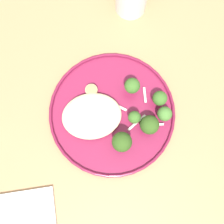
{
  "coord_description": "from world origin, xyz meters",
  "views": [
    {
      "loc": [
        0.07,
        0.08,
        1.32
      ],
      "look_at": [
        0.06,
        -0.03,
        0.76
      ],
      "focal_mm": 40.82,
      "sensor_mm": 36.0,
      "label": 1
    }
  ],
  "objects_px": {
    "broccoli_floret_tall_stalk": "(164,114)",
    "broccoli_floret_split_head": "(122,142)",
    "seared_scallop_half_hidden": "(91,115)",
    "seared_scallop_tiny_bay": "(110,109)",
    "folded_napkin": "(20,213)",
    "broccoli_floret_right_tilted": "(132,86)",
    "broccoli_floret_beside_noodles": "(149,125)",
    "seared_scallop_front_small": "(91,90)",
    "broccoli_floret_rear_charred": "(160,98)",
    "seared_scallop_left_edge": "(75,108)",
    "broccoli_floret_front_edge": "(134,117)",
    "dinner_plate": "(112,113)"
  },
  "relations": [
    {
      "from": "broccoli_floret_right_tilted",
      "to": "folded_napkin",
      "type": "height_order",
      "value": "broccoli_floret_right_tilted"
    },
    {
      "from": "broccoli_floret_tall_stalk",
      "to": "seared_scallop_tiny_bay",
      "type": "bearing_deg",
      "value": -13.92
    },
    {
      "from": "seared_scallop_tiny_bay",
      "to": "broccoli_floret_beside_noodles",
      "type": "relative_size",
      "value": 0.56
    },
    {
      "from": "seared_scallop_front_small",
      "to": "broccoli_floret_beside_noodles",
      "type": "relative_size",
      "value": 0.54
    },
    {
      "from": "broccoli_floret_front_edge",
      "to": "broccoli_floret_rear_charred",
      "type": "bearing_deg",
      "value": -150.44
    },
    {
      "from": "seared_scallop_left_edge",
      "to": "broccoli_floret_front_edge",
      "type": "xyz_separation_m",
      "value": [
        -0.13,
        0.04,
        0.02
      ]
    },
    {
      "from": "seared_scallop_left_edge",
      "to": "broccoli_floret_front_edge",
      "type": "height_order",
      "value": "broccoli_floret_front_edge"
    },
    {
      "from": "broccoli_floret_split_head",
      "to": "broccoli_floret_tall_stalk",
      "type": "bearing_deg",
      "value": -153.9
    },
    {
      "from": "seared_scallop_half_hidden",
      "to": "broccoli_floret_front_edge",
      "type": "height_order",
      "value": "broccoli_floret_front_edge"
    },
    {
      "from": "seared_scallop_tiny_bay",
      "to": "broccoli_floret_front_edge",
      "type": "bearing_deg",
      "value": 150.29
    },
    {
      "from": "seared_scallop_front_small",
      "to": "folded_napkin",
      "type": "height_order",
      "value": "seared_scallop_front_small"
    },
    {
      "from": "seared_scallop_tiny_bay",
      "to": "broccoli_floret_rear_charred",
      "type": "distance_m",
      "value": 0.11
    },
    {
      "from": "seared_scallop_half_hidden",
      "to": "broccoli_floret_rear_charred",
      "type": "height_order",
      "value": "broccoli_floret_rear_charred"
    },
    {
      "from": "broccoli_floret_tall_stalk",
      "to": "broccoli_floret_beside_noodles",
      "type": "distance_m",
      "value": 0.04
    },
    {
      "from": "broccoli_floret_tall_stalk",
      "to": "broccoli_floret_split_head",
      "type": "bearing_deg",
      "value": 26.1
    },
    {
      "from": "broccoli_floret_tall_stalk",
      "to": "broccoli_floret_right_tilted",
      "type": "distance_m",
      "value": 0.09
    },
    {
      "from": "seared_scallop_left_edge",
      "to": "broccoli_floret_rear_charred",
      "type": "xyz_separation_m",
      "value": [
        -0.19,
        0.01,
        0.02
      ]
    },
    {
      "from": "broccoli_floret_front_edge",
      "to": "seared_scallop_half_hidden",
      "type": "bearing_deg",
      "value": -12.75
    },
    {
      "from": "broccoli_floret_tall_stalk",
      "to": "broccoli_floret_beside_noodles",
      "type": "bearing_deg",
      "value": 28.49
    },
    {
      "from": "seared_scallop_tiny_bay",
      "to": "broccoli_floret_split_head",
      "type": "relative_size",
      "value": 0.47
    },
    {
      "from": "seared_scallop_left_edge",
      "to": "broccoli_floret_right_tilted",
      "type": "bearing_deg",
      "value": -168.12
    },
    {
      "from": "broccoli_floret_split_head",
      "to": "folded_napkin",
      "type": "relative_size",
      "value": 0.42
    },
    {
      "from": "seared_scallop_half_hidden",
      "to": "folded_napkin",
      "type": "xyz_separation_m",
      "value": [
        0.18,
        0.19,
        -0.02
      ]
    },
    {
      "from": "broccoli_floret_right_tilted",
      "to": "broccoli_floret_split_head",
      "type": "bearing_deg",
      "value": 71.95
    },
    {
      "from": "seared_scallop_tiny_bay",
      "to": "folded_napkin",
      "type": "xyz_separation_m",
      "value": [
        0.22,
        0.2,
        -0.02
      ]
    },
    {
      "from": "dinner_plate",
      "to": "broccoli_floret_rear_charred",
      "type": "height_order",
      "value": "broccoli_floret_rear_charred"
    },
    {
      "from": "seared_scallop_half_hidden",
      "to": "seared_scallop_front_small",
      "type": "bearing_deg",
      "value": -96.65
    },
    {
      "from": "seared_scallop_half_hidden",
      "to": "broccoli_floret_rear_charred",
      "type": "bearing_deg",
      "value": -174.97
    },
    {
      "from": "seared_scallop_half_hidden",
      "to": "seared_scallop_left_edge",
      "type": "xyz_separation_m",
      "value": [
        0.04,
        -0.02,
        0.0
      ]
    },
    {
      "from": "seared_scallop_front_small",
      "to": "broccoli_floret_rear_charred",
      "type": "relative_size",
      "value": 0.59
    },
    {
      "from": "seared_scallop_front_small",
      "to": "broccoli_floret_right_tilted",
      "type": "relative_size",
      "value": 0.49
    },
    {
      "from": "broccoli_floret_front_edge",
      "to": "broccoli_floret_beside_noodles",
      "type": "distance_m",
      "value": 0.04
    },
    {
      "from": "broccoli_floret_right_tilted",
      "to": "seared_scallop_tiny_bay",
      "type": "bearing_deg",
      "value": 36.45
    },
    {
      "from": "broccoli_floret_rear_charred",
      "to": "broccoli_floret_split_head",
      "type": "bearing_deg",
      "value": 41.53
    },
    {
      "from": "folded_napkin",
      "to": "seared_scallop_half_hidden",
      "type": "bearing_deg",
      "value": -132.68
    },
    {
      "from": "seared_scallop_half_hidden",
      "to": "broccoli_floret_front_edge",
      "type": "bearing_deg",
      "value": 167.25
    },
    {
      "from": "folded_napkin",
      "to": "broccoli_floret_right_tilted",
      "type": "bearing_deg",
      "value": -138.95
    },
    {
      "from": "seared_scallop_left_edge",
      "to": "broccoli_floret_beside_noodles",
      "type": "height_order",
      "value": "broccoli_floret_beside_noodles"
    },
    {
      "from": "broccoli_floret_beside_noodles",
      "to": "broccoli_floret_rear_charred",
      "type": "xyz_separation_m",
      "value": [
        -0.03,
        -0.06,
        -0.0
      ]
    },
    {
      "from": "broccoli_floret_front_edge",
      "to": "broccoli_floret_rear_charred",
      "type": "xyz_separation_m",
      "value": [
        -0.06,
        -0.03,
        0.0
      ]
    },
    {
      "from": "broccoli_floret_tall_stalk",
      "to": "folded_napkin",
      "type": "distance_m",
      "value": 0.38
    },
    {
      "from": "seared_scallop_left_edge",
      "to": "broccoli_floret_split_head",
      "type": "xyz_separation_m",
      "value": [
        -0.09,
        0.09,
        0.03
      ]
    },
    {
      "from": "broccoli_floret_tall_stalk",
      "to": "seared_scallop_half_hidden",
      "type": "bearing_deg",
      "value": -7.68
    },
    {
      "from": "seared_scallop_half_hidden",
      "to": "broccoli_floret_right_tilted",
      "type": "xyz_separation_m",
      "value": [
        -0.1,
        -0.05,
        0.03
      ]
    },
    {
      "from": "seared_scallop_tiny_bay",
      "to": "broccoli_floret_right_tilted",
      "type": "distance_m",
      "value": 0.07
    },
    {
      "from": "broccoli_floret_front_edge",
      "to": "broccoli_floret_beside_noodles",
      "type": "relative_size",
      "value": 0.83
    },
    {
      "from": "broccoli_floret_rear_charred",
      "to": "folded_napkin",
      "type": "height_order",
      "value": "broccoli_floret_rear_charred"
    },
    {
      "from": "broccoli_floret_right_tilted",
      "to": "broccoli_floret_beside_noodles",
      "type": "height_order",
      "value": "broccoli_floret_right_tilted"
    },
    {
      "from": "dinner_plate",
      "to": "broccoli_floret_split_head",
      "type": "bearing_deg",
      "value": 99.42
    },
    {
      "from": "seared_scallop_half_hidden",
      "to": "folded_napkin",
      "type": "distance_m",
      "value": 0.26
    }
  ]
}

